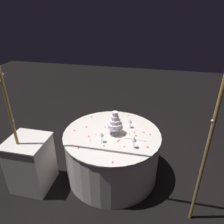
% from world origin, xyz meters
% --- Properties ---
extents(ground_plane, '(12.00, 12.00, 0.00)m').
position_xyz_m(ground_plane, '(0.00, 0.00, 0.00)').
color(ground_plane, black).
extents(decorative_arch, '(2.26, 0.06, 2.44)m').
position_xyz_m(decorative_arch, '(0.00, 0.55, 1.59)').
color(decorative_arch, olive).
rests_on(decorative_arch, ground).
extents(main_table, '(1.37, 1.37, 0.72)m').
position_xyz_m(main_table, '(0.00, 0.00, 0.36)').
color(main_table, silver).
rests_on(main_table, ground).
extents(side_table, '(0.52, 0.52, 0.76)m').
position_xyz_m(side_table, '(1.04, 0.46, 0.38)').
color(side_table, silver).
rests_on(side_table, ground).
extents(tiered_cake, '(0.22, 0.22, 0.34)m').
position_xyz_m(tiered_cake, '(-0.04, -0.01, 0.89)').
color(tiered_cake, silver).
rests_on(tiered_cake, main_table).
extents(wine_glass_0, '(0.06, 0.06, 0.15)m').
position_xyz_m(wine_glass_0, '(0.08, 0.23, 0.83)').
color(wine_glass_0, silver).
rests_on(wine_glass_0, main_table).
extents(wine_glass_1, '(0.06, 0.06, 0.14)m').
position_xyz_m(wine_glass_1, '(-0.22, -0.21, 0.82)').
color(wine_glass_1, silver).
rests_on(wine_glass_1, main_table).
extents(wine_glass_2, '(0.06, 0.06, 0.17)m').
position_xyz_m(wine_glass_2, '(-0.34, 0.26, 0.85)').
color(wine_glass_2, silver).
rests_on(wine_glass_2, main_table).
extents(cake_knife, '(0.30, 0.04, 0.01)m').
position_xyz_m(cake_knife, '(-0.33, 0.08, 0.73)').
color(cake_knife, silver).
rests_on(cake_knife, main_table).
extents(rose_petal_0, '(0.03, 0.04, 0.00)m').
position_xyz_m(rose_petal_0, '(-0.30, -0.10, 0.72)').
color(rose_petal_0, '#E02D47').
rests_on(rose_petal_0, main_table).
extents(rose_petal_1, '(0.02, 0.03, 0.00)m').
position_xyz_m(rose_petal_1, '(0.04, 0.31, 0.72)').
color(rose_petal_1, '#E02D47').
rests_on(rose_petal_1, main_table).
extents(rose_petal_2, '(0.03, 0.04, 0.00)m').
position_xyz_m(rose_petal_2, '(0.54, 0.04, 0.72)').
color(rose_petal_2, '#E02D47').
rests_on(rose_petal_2, main_table).
extents(rose_petal_3, '(0.04, 0.03, 0.00)m').
position_xyz_m(rose_petal_3, '(-0.18, 0.00, 0.72)').
color(rose_petal_3, '#E02D47').
rests_on(rose_petal_3, main_table).
extents(rose_petal_4, '(0.03, 0.03, 0.00)m').
position_xyz_m(rose_petal_4, '(0.24, 0.22, 0.72)').
color(rose_petal_4, '#E02D47').
rests_on(rose_petal_4, main_table).
extents(rose_petal_5, '(0.04, 0.04, 0.00)m').
position_xyz_m(rose_petal_5, '(-0.18, -0.06, 0.72)').
color(rose_petal_5, '#E02D47').
rests_on(rose_petal_5, main_table).
extents(rose_petal_6, '(0.04, 0.03, 0.00)m').
position_xyz_m(rose_petal_6, '(-0.51, 0.21, 0.72)').
color(rose_petal_6, '#E02D47').
rests_on(rose_petal_6, main_table).
extents(rose_petal_7, '(0.03, 0.03, 0.00)m').
position_xyz_m(rose_petal_7, '(-0.24, -0.04, 0.72)').
color(rose_petal_7, '#E02D47').
rests_on(rose_petal_7, main_table).
extents(rose_petal_8, '(0.03, 0.03, 0.00)m').
position_xyz_m(rose_petal_8, '(-0.22, 0.27, 0.72)').
color(rose_petal_8, '#E02D47').
rests_on(rose_petal_8, main_table).
extents(rose_petal_9, '(0.03, 0.04, 0.00)m').
position_xyz_m(rose_petal_9, '(-0.14, -0.58, 0.72)').
color(rose_petal_9, '#E02D47').
rests_on(rose_petal_9, main_table).
extents(rose_petal_10, '(0.02, 0.03, 0.00)m').
position_xyz_m(rose_petal_10, '(0.14, -0.15, 0.72)').
color(rose_petal_10, '#E02D47').
rests_on(rose_petal_10, main_table).
extents(rose_petal_11, '(0.04, 0.03, 0.00)m').
position_xyz_m(rose_petal_11, '(0.42, -0.40, 0.72)').
color(rose_petal_11, '#E02D47').
rests_on(rose_petal_11, main_table).
extents(rose_petal_12, '(0.04, 0.04, 0.00)m').
position_xyz_m(rose_petal_12, '(-0.52, -0.08, 0.72)').
color(rose_petal_12, '#E02D47').
rests_on(rose_petal_12, main_table).
extents(rose_petal_13, '(0.03, 0.03, 0.00)m').
position_xyz_m(rose_petal_13, '(0.21, 0.08, 0.72)').
color(rose_petal_13, '#E02D47').
rests_on(rose_petal_13, main_table).
extents(rose_petal_14, '(0.03, 0.04, 0.00)m').
position_xyz_m(rose_petal_14, '(0.34, 0.42, 0.72)').
color(rose_petal_14, '#E02D47').
rests_on(rose_petal_14, main_table).
extents(rose_petal_15, '(0.05, 0.05, 0.00)m').
position_xyz_m(rose_petal_15, '(-0.34, -0.02, 0.72)').
color(rose_petal_15, '#E02D47').
rests_on(rose_petal_15, main_table).
extents(rose_petal_16, '(0.03, 0.04, 0.00)m').
position_xyz_m(rose_petal_16, '(0.40, -0.09, 0.72)').
color(rose_petal_16, '#E02D47').
rests_on(rose_petal_16, main_table).
extents(rose_petal_17, '(0.04, 0.03, 0.00)m').
position_xyz_m(rose_petal_17, '(0.30, 0.14, 0.72)').
color(rose_petal_17, '#E02D47').
rests_on(rose_petal_17, main_table).
extents(rose_petal_18, '(0.03, 0.04, 0.00)m').
position_xyz_m(rose_petal_18, '(-0.14, 0.59, 0.72)').
color(rose_petal_18, '#E02D47').
rests_on(rose_petal_18, main_table).
extents(rose_petal_19, '(0.03, 0.04, 0.00)m').
position_xyz_m(rose_petal_19, '(-0.12, 0.17, 0.72)').
color(rose_petal_19, '#E02D47').
rests_on(rose_petal_19, main_table).
extents(rose_petal_20, '(0.02, 0.03, 0.00)m').
position_xyz_m(rose_petal_20, '(-0.13, 0.14, 0.72)').
color(rose_petal_20, '#E02D47').
rests_on(rose_petal_20, main_table).
extents(rose_petal_21, '(0.04, 0.03, 0.00)m').
position_xyz_m(rose_petal_21, '(-0.43, -0.12, 0.72)').
color(rose_petal_21, '#E02D47').
rests_on(rose_petal_21, main_table).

